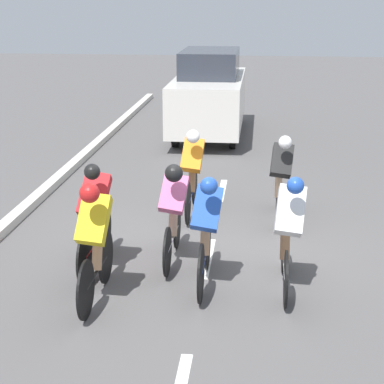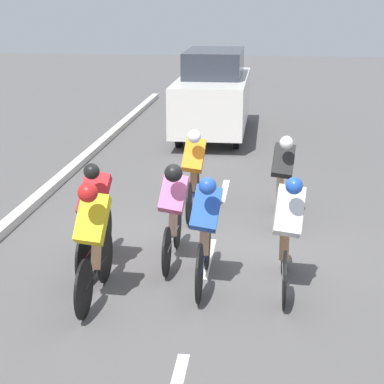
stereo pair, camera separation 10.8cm
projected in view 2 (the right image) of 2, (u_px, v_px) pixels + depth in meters
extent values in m
plane|color=#565454|center=(209.00, 251.00, 9.11)|extent=(60.00, 60.00, 0.00)
cube|color=white|center=(208.00, 258.00, 8.88)|extent=(0.12, 1.40, 0.01)
cube|color=white|center=(224.00, 190.00, 11.91)|extent=(0.12, 1.40, 0.01)
cylinder|color=black|center=(105.00, 256.00, 8.07)|extent=(0.03, 0.69, 0.69)
cylinder|color=black|center=(84.00, 289.00, 7.16)|extent=(0.03, 0.69, 0.69)
cylinder|color=black|center=(95.00, 272.00, 7.62)|extent=(0.04, 0.96, 0.04)
cylinder|color=black|center=(98.00, 250.00, 7.71)|extent=(0.04, 0.04, 0.42)
cylinder|color=#1999D8|center=(96.00, 262.00, 7.63)|extent=(0.07, 0.07, 0.16)
cylinder|color=tan|center=(96.00, 255.00, 7.63)|extent=(0.12, 0.23, 0.36)
cube|color=yellow|center=(92.00, 219.00, 7.31)|extent=(0.37, 0.49, 0.61)
sphere|color=red|center=(88.00, 193.00, 6.98)|extent=(0.23, 0.23, 0.23)
cylinder|color=black|center=(177.00, 226.00, 9.18)|extent=(0.03, 0.65, 0.65)
cylinder|color=black|center=(167.00, 252.00, 8.25)|extent=(0.03, 0.65, 0.65)
cylinder|color=#B7B7BC|center=(172.00, 238.00, 8.71)|extent=(0.04, 0.98, 0.04)
cylinder|color=#B7B7BC|center=(174.00, 219.00, 8.81)|extent=(0.04, 0.04, 0.42)
cylinder|color=green|center=(173.00, 230.00, 8.73)|extent=(0.07, 0.07, 0.16)
cylinder|color=beige|center=(173.00, 224.00, 8.73)|extent=(0.12, 0.23, 0.36)
cube|color=pink|center=(173.00, 194.00, 8.42)|extent=(0.39, 0.44, 0.56)
sphere|color=black|center=(173.00, 173.00, 8.10)|extent=(0.23, 0.23, 0.23)
cylinder|color=black|center=(279.00, 190.00, 10.81)|extent=(0.03, 0.66, 0.66)
cylinder|color=black|center=(280.00, 210.00, 9.84)|extent=(0.03, 0.66, 0.66)
cylinder|color=navy|center=(280.00, 200.00, 10.32)|extent=(0.04, 1.02, 0.04)
cylinder|color=navy|center=(280.00, 184.00, 10.43)|extent=(0.04, 0.04, 0.42)
cylinder|color=white|center=(280.00, 193.00, 10.34)|extent=(0.07, 0.07, 0.16)
cylinder|color=#DBAD84|center=(280.00, 188.00, 10.34)|extent=(0.12, 0.23, 0.36)
cube|color=black|center=(283.00, 161.00, 10.02)|extent=(0.38, 0.45, 0.56)
sphere|color=white|center=(286.00, 143.00, 9.71)|extent=(0.20, 0.20, 0.20)
cylinder|color=black|center=(283.00, 247.00, 8.37)|extent=(0.03, 0.67, 0.67)
cylinder|color=black|center=(284.00, 280.00, 7.42)|extent=(0.03, 0.67, 0.67)
cylinder|color=#B7B7BC|center=(284.00, 262.00, 7.89)|extent=(0.04, 1.00, 0.04)
cylinder|color=#B7B7BC|center=(284.00, 241.00, 7.99)|extent=(0.04, 0.04, 0.42)
cylinder|color=#1999D8|center=(284.00, 253.00, 7.91)|extent=(0.07, 0.07, 0.16)
cylinder|color=#9E704C|center=(284.00, 247.00, 7.91)|extent=(0.12, 0.23, 0.36)
cube|color=white|center=(289.00, 211.00, 7.58)|extent=(0.39, 0.49, 0.62)
sphere|color=blue|center=(294.00, 186.00, 7.26)|extent=(0.20, 0.20, 0.20)
cylinder|color=black|center=(207.00, 243.00, 8.45)|extent=(0.03, 0.71, 0.71)
cylinder|color=black|center=(199.00, 274.00, 7.53)|extent=(0.03, 0.71, 0.71)
cylinder|color=navy|center=(204.00, 257.00, 7.99)|extent=(0.04, 0.97, 0.04)
cylinder|color=navy|center=(205.00, 237.00, 8.09)|extent=(0.04, 0.04, 0.42)
cylinder|color=yellow|center=(204.00, 248.00, 8.01)|extent=(0.07, 0.07, 0.16)
cylinder|color=tan|center=(204.00, 242.00, 8.01)|extent=(0.12, 0.23, 0.36)
cube|color=blue|center=(206.00, 209.00, 7.69)|extent=(0.39, 0.46, 0.58)
sphere|color=blue|center=(208.00, 186.00, 7.37)|extent=(0.21, 0.21, 0.21)
cylinder|color=black|center=(196.00, 185.00, 11.08)|extent=(0.03, 0.67, 0.67)
cylinder|color=black|center=(189.00, 203.00, 10.11)|extent=(0.03, 0.67, 0.67)
cylinder|color=navy|center=(193.00, 194.00, 10.60)|extent=(0.04, 1.03, 0.04)
cylinder|color=navy|center=(194.00, 179.00, 10.70)|extent=(0.04, 0.04, 0.42)
cylinder|color=#1999D8|center=(193.00, 187.00, 10.61)|extent=(0.07, 0.07, 0.16)
cylinder|color=#9E704C|center=(193.00, 182.00, 10.62)|extent=(0.12, 0.23, 0.36)
cube|color=orange|center=(194.00, 155.00, 10.30)|extent=(0.38, 0.46, 0.58)
sphere|color=white|center=(194.00, 137.00, 9.98)|extent=(0.21, 0.21, 0.21)
cylinder|color=black|center=(105.00, 229.00, 8.96)|extent=(0.03, 0.71, 0.71)
cylinder|color=black|center=(84.00, 258.00, 7.99)|extent=(0.03, 0.71, 0.71)
cylinder|color=red|center=(95.00, 242.00, 8.48)|extent=(0.04, 1.03, 0.04)
cylinder|color=red|center=(98.00, 223.00, 8.58)|extent=(0.04, 0.04, 0.42)
cylinder|color=yellow|center=(96.00, 234.00, 8.49)|extent=(0.07, 0.07, 0.16)
cylinder|color=#9E704C|center=(96.00, 228.00, 8.50)|extent=(0.12, 0.23, 0.36)
cube|color=red|center=(94.00, 194.00, 8.17)|extent=(0.41, 0.49, 0.62)
sphere|color=black|center=(92.00, 171.00, 7.85)|extent=(0.20, 0.20, 0.20)
cylinder|color=black|center=(237.00, 135.00, 15.06)|extent=(0.14, 0.64, 0.64)
cylinder|color=black|center=(179.00, 134.00, 15.22)|extent=(0.14, 0.64, 0.64)
cylinder|color=black|center=(242.00, 114.00, 17.72)|extent=(0.14, 0.64, 0.64)
cylinder|color=black|center=(193.00, 113.00, 17.88)|extent=(0.14, 0.64, 0.64)
cube|color=silver|center=(213.00, 100.00, 16.29)|extent=(1.70, 4.52, 1.18)
cube|color=#2D333D|center=(214.00, 63.00, 16.24)|extent=(1.39, 2.49, 0.65)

